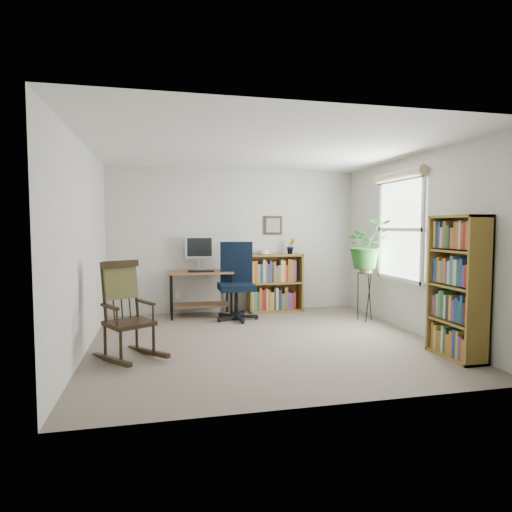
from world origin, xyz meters
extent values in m
cube|color=gray|center=(0.00, 0.00, 0.00)|extent=(4.20, 4.00, 0.00)
cube|color=silver|center=(0.00, 0.00, 2.40)|extent=(4.20, 4.00, 0.00)
cube|color=beige|center=(0.00, 2.00, 1.20)|extent=(4.20, 0.00, 2.40)
cube|color=beige|center=(0.00, -2.00, 1.20)|extent=(4.20, 0.00, 2.40)
cube|color=beige|center=(-2.10, 0.00, 1.20)|extent=(0.00, 4.00, 2.40)
cube|color=beige|center=(2.10, 0.00, 1.20)|extent=(0.00, 4.00, 2.40)
cube|color=black|center=(-0.62, 1.58, 0.74)|extent=(0.40, 0.15, 0.02)
imported|color=#226021|center=(1.80, 0.79, 1.53)|extent=(1.69, 1.88, 1.46)
imported|color=#226021|center=(0.93, 1.83, 1.03)|extent=(0.13, 0.24, 0.11)
camera|label=1|loc=(-1.25, -5.15, 1.45)|focal=30.00mm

